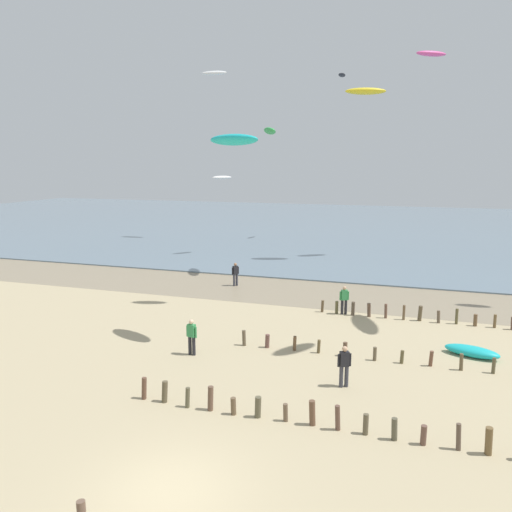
{
  "coord_description": "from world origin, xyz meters",
  "views": [
    {
      "loc": [
        6.06,
        -11.04,
        8.84
      ],
      "look_at": [
        -1.21,
        11.58,
        4.44
      ],
      "focal_mm": 35.43,
      "sensor_mm": 36.0,
      "label": 1
    }
  ],
  "objects_px": {
    "person_by_waterline": "(344,365)",
    "kite_aloft_7": "(222,177)",
    "person_left_flank": "(344,299)",
    "kite_aloft_8": "(214,73)",
    "grounded_kite": "(472,351)",
    "kite_aloft_2": "(366,91)",
    "kite_aloft_13": "(431,54)",
    "kite_aloft_9": "(342,75)",
    "person_mid_beach": "(235,274)",
    "kite_aloft_1": "(270,131)",
    "person_nearest_camera": "(192,336)",
    "kite_aloft_12": "(233,140)"
  },
  "relations": [
    {
      "from": "person_mid_beach",
      "to": "kite_aloft_2",
      "type": "xyz_separation_m",
      "value": [
        7.57,
        11.91,
        13.92
      ]
    },
    {
      "from": "person_by_waterline",
      "to": "kite_aloft_13",
      "type": "relative_size",
      "value": 0.59
    },
    {
      "from": "person_nearest_camera",
      "to": "kite_aloft_2",
      "type": "height_order",
      "value": "kite_aloft_2"
    },
    {
      "from": "kite_aloft_1",
      "to": "kite_aloft_12",
      "type": "height_order",
      "value": "kite_aloft_1"
    },
    {
      "from": "kite_aloft_9",
      "to": "kite_aloft_12",
      "type": "xyz_separation_m",
      "value": [
        0.3,
        -35.33,
        -8.42
      ]
    },
    {
      "from": "person_mid_beach",
      "to": "grounded_kite",
      "type": "distance_m",
      "value": 17.83
    },
    {
      "from": "kite_aloft_8",
      "to": "kite_aloft_7",
      "type": "bearing_deg",
      "value": -66.45
    },
    {
      "from": "person_by_waterline",
      "to": "kite_aloft_1",
      "type": "xyz_separation_m",
      "value": [
        -8.64,
        18.84,
        10.3
      ]
    },
    {
      "from": "person_by_waterline",
      "to": "kite_aloft_2",
      "type": "bearing_deg",
      "value": 95.08
    },
    {
      "from": "person_mid_beach",
      "to": "grounded_kite",
      "type": "relative_size",
      "value": 0.7
    },
    {
      "from": "person_nearest_camera",
      "to": "kite_aloft_2",
      "type": "relative_size",
      "value": 0.49
    },
    {
      "from": "person_nearest_camera",
      "to": "kite_aloft_12",
      "type": "xyz_separation_m",
      "value": [
        1.22,
        2.5,
        8.98
      ]
    },
    {
      "from": "kite_aloft_1",
      "to": "kite_aloft_9",
      "type": "relative_size",
      "value": 1.35
    },
    {
      "from": "person_left_flank",
      "to": "kite_aloft_13",
      "type": "bearing_deg",
      "value": 78.03
    },
    {
      "from": "grounded_kite",
      "to": "kite_aloft_7",
      "type": "height_order",
      "value": "kite_aloft_7"
    },
    {
      "from": "kite_aloft_1",
      "to": "person_nearest_camera",
      "type": "bearing_deg",
      "value": -23.89
    },
    {
      "from": "person_by_waterline",
      "to": "kite_aloft_8",
      "type": "xyz_separation_m",
      "value": [
        -19.85,
        35.12,
        17.66
      ]
    },
    {
      "from": "grounded_kite",
      "to": "kite_aloft_13",
      "type": "relative_size",
      "value": 0.84
    },
    {
      "from": "kite_aloft_1",
      "to": "kite_aloft_9",
      "type": "height_order",
      "value": "kite_aloft_9"
    },
    {
      "from": "person_left_flank",
      "to": "kite_aloft_13",
      "type": "height_order",
      "value": "kite_aloft_13"
    },
    {
      "from": "person_mid_beach",
      "to": "kite_aloft_1",
      "type": "height_order",
      "value": "kite_aloft_1"
    },
    {
      "from": "grounded_kite",
      "to": "kite_aloft_8",
      "type": "distance_m",
      "value": 43.21
    },
    {
      "from": "person_nearest_camera",
      "to": "person_left_flank",
      "type": "relative_size",
      "value": 1.0
    },
    {
      "from": "kite_aloft_7",
      "to": "kite_aloft_12",
      "type": "relative_size",
      "value": 0.7
    },
    {
      "from": "person_mid_beach",
      "to": "kite_aloft_7",
      "type": "bearing_deg",
      "value": 115.65
    },
    {
      "from": "grounded_kite",
      "to": "kite_aloft_2",
      "type": "height_order",
      "value": "kite_aloft_2"
    },
    {
      "from": "kite_aloft_8",
      "to": "kite_aloft_1",
      "type": "bearing_deg",
      "value": -57.74
    },
    {
      "from": "kite_aloft_2",
      "to": "kite_aloft_7",
      "type": "relative_size",
      "value": 1.68
    },
    {
      "from": "kite_aloft_2",
      "to": "kite_aloft_7",
      "type": "distance_m",
      "value": 14.99
    },
    {
      "from": "person_mid_beach",
      "to": "kite_aloft_13",
      "type": "height_order",
      "value": "kite_aloft_13"
    },
    {
      "from": "kite_aloft_13",
      "to": "kite_aloft_9",
      "type": "bearing_deg",
      "value": -78.62
    },
    {
      "from": "kite_aloft_2",
      "to": "kite_aloft_9",
      "type": "bearing_deg",
      "value": -89.94
    },
    {
      "from": "grounded_kite",
      "to": "kite_aloft_2",
      "type": "relative_size",
      "value": 0.7
    },
    {
      "from": "kite_aloft_9",
      "to": "kite_aloft_7",
      "type": "bearing_deg",
      "value": 153.64
    },
    {
      "from": "person_left_flank",
      "to": "kite_aloft_8",
      "type": "height_order",
      "value": "kite_aloft_8"
    },
    {
      "from": "person_mid_beach",
      "to": "kite_aloft_13",
      "type": "xyz_separation_m",
      "value": [
        12.72,
        15.16,
        17.25
      ]
    },
    {
      "from": "grounded_kite",
      "to": "kite_aloft_2",
      "type": "xyz_separation_m",
      "value": [
        -7.54,
        21.36,
        14.59
      ]
    },
    {
      "from": "person_by_waterline",
      "to": "kite_aloft_7",
      "type": "relative_size",
      "value": 0.82
    },
    {
      "from": "person_nearest_camera",
      "to": "person_left_flank",
      "type": "height_order",
      "value": "same"
    },
    {
      "from": "person_mid_beach",
      "to": "kite_aloft_9",
      "type": "xyz_separation_m",
      "value": [
        3.6,
        24.6,
        17.4
      ]
    },
    {
      "from": "person_left_flank",
      "to": "person_nearest_camera",
      "type": "bearing_deg",
      "value": -124.22
    },
    {
      "from": "kite_aloft_2",
      "to": "kite_aloft_7",
      "type": "xyz_separation_m",
      "value": [
        -13.04,
        -0.5,
        -7.38
      ]
    },
    {
      "from": "grounded_kite",
      "to": "kite_aloft_13",
      "type": "xyz_separation_m",
      "value": [
        -2.39,
        24.61,
        17.93
      ]
    },
    {
      "from": "kite_aloft_1",
      "to": "kite_aloft_8",
      "type": "bearing_deg",
      "value": -173.87
    },
    {
      "from": "kite_aloft_1",
      "to": "person_mid_beach",
      "type": "bearing_deg",
      "value": -44.91
    },
    {
      "from": "person_nearest_camera",
      "to": "grounded_kite",
      "type": "relative_size",
      "value": 0.7
    },
    {
      "from": "person_mid_beach",
      "to": "kite_aloft_1",
      "type": "distance_m",
      "value": 11.25
    },
    {
      "from": "grounded_kite",
      "to": "kite_aloft_7",
      "type": "relative_size",
      "value": 1.17
    },
    {
      "from": "person_left_flank",
      "to": "kite_aloft_2",
      "type": "bearing_deg",
      "value": 93.3
    },
    {
      "from": "person_by_waterline",
      "to": "person_left_flank",
      "type": "xyz_separation_m",
      "value": [
        -1.4,
        9.88,
        0.0
      ]
    }
  ]
}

